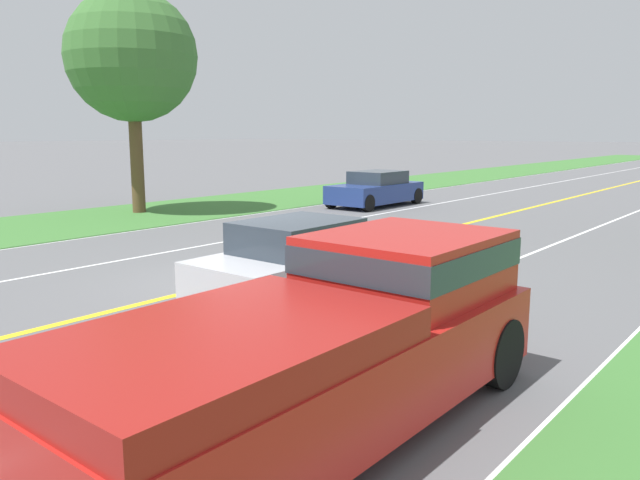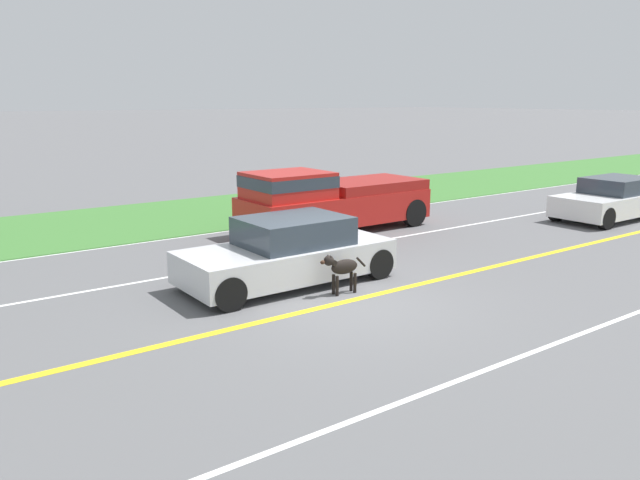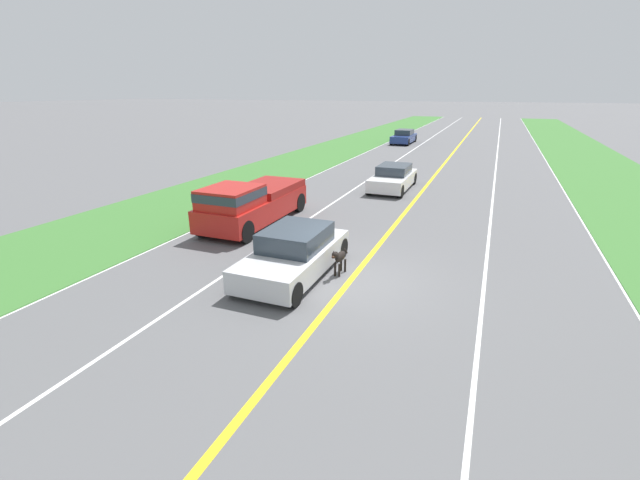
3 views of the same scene
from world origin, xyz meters
The scene contains 10 objects.
ground_plane centered at (0.00, 0.00, 0.00)m, with size 400.00×400.00×0.00m, color #5B5B5E.
centre_divider_line centered at (0.00, 0.00, 0.00)m, with size 0.18×160.00×0.01m, color yellow.
lane_edge_line_right centered at (7.00, 0.00, 0.00)m, with size 0.14×160.00×0.01m, color white.
lane_dash_same_dir centered at (3.50, 0.00, 0.00)m, with size 0.10×160.00×0.01m, color white.
lane_dash_oncoming centered at (-3.50, 0.00, 0.00)m, with size 0.10×160.00×0.01m, color white.
grass_verge_right centered at (10.00, 0.00, 0.01)m, with size 6.00×160.00×0.03m, color #3D7533.
ego_car centered at (1.66, 0.22, 0.63)m, with size 1.89×4.35×1.36m.
dog centered at (0.43, -0.20, 0.53)m, with size 0.26×1.03×0.82m.
pickup_truck centered at (5.29, -3.50, 0.91)m, with size 2.07×5.56×1.78m.
car_trailing_near centered at (1.57, -11.95, 0.61)m, with size 1.84×4.40×1.29m.
Camera 2 is at (-8.67, 6.91, 3.69)m, focal length 35.00 mm.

